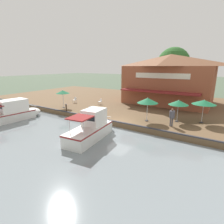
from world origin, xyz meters
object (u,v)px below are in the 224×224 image
cafe_chair_back_row_seat (90,109)px  mooring_post (66,108)px  patio_umbrella_mid_patio_right (204,102)px  tree_downstream_bank (176,74)px  waterfront_restaurant (170,79)px  cafe_chair_facing_river (100,101)px  motorboat_distant_upstream (11,113)px  patio_umbrella_back_row (63,92)px  patio_umbrella_far_corner (148,100)px  person_near_entrance (172,115)px  cafe_chair_beside_entrance (75,100)px  patio_umbrella_by_entrance (179,103)px  tree_behind_restaurant (172,65)px  motorboat_second_along (93,128)px

cafe_chair_back_row_seat → mooring_post: size_ratio=0.89×
patio_umbrella_mid_patio_right → tree_downstream_bank: 15.83m
waterfront_restaurant → cafe_chair_facing_river: (7.11, -8.01, -3.22)m
motorboat_distant_upstream → tree_downstream_bank: tree_downstream_bank is taller
patio_umbrella_back_row → tree_downstream_bank: (-17.21, 10.60, 2.00)m
patio_umbrella_far_corner → cafe_chair_back_row_seat: 7.16m
person_near_entrance → tree_downstream_bank: (-17.10, -4.02, 3.07)m
patio_umbrella_mid_patio_right → tree_downstream_bank: tree_downstream_bank is taller
cafe_chair_facing_river → cafe_chair_beside_entrance: size_ratio=1.00×
patio_umbrella_far_corner → waterfront_restaurant: bearing=-175.2°
motorboat_distant_upstream → patio_umbrella_far_corner: bearing=115.7°
patio_umbrella_by_entrance → person_near_entrance: 2.00m
cafe_chair_beside_entrance → tree_behind_restaurant: bearing=131.9°
patio_umbrella_by_entrance → patio_umbrella_back_row: bearing=-82.7°
cafe_chair_back_row_seat → tree_downstream_bank: (-17.65, 5.47, 3.68)m
patio_umbrella_back_row → mooring_post: size_ratio=2.54×
person_near_entrance → cafe_chair_facing_river: bearing=-110.1°
patio_umbrella_by_entrance → tree_behind_restaurant: 12.99m
mooring_post → cafe_chair_beside_entrance: bearing=-146.6°
cafe_chair_facing_river → patio_umbrella_back_row: bearing=-35.6°
waterfront_restaurant → patio_umbrella_far_corner: waterfront_restaurant is taller
waterfront_restaurant → patio_umbrella_back_row: bearing=-44.2°
patio_umbrella_mid_patio_right → cafe_chair_back_row_seat: (3.29, -11.78, -1.64)m
patio_umbrella_far_corner → cafe_chair_beside_entrance: (-2.78, -13.02, -1.69)m
patio_umbrella_far_corner → cafe_chair_beside_entrance: patio_umbrella_far_corner is taller
person_near_entrance → tree_downstream_bank: tree_downstream_bank is taller
person_near_entrance → tree_behind_restaurant: tree_behind_restaurant is taller
cafe_chair_back_row_seat → waterfront_restaurant: bearing=153.3°
tree_downstream_bank → patio_umbrella_mid_patio_right: bearing=23.7°
motorboat_second_along → cafe_chair_beside_entrance: bearing=-128.6°
motorboat_distant_upstream → cafe_chair_beside_entrance: bearing=175.1°
patio_umbrella_mid_patio_right → person_near_entrance: patio_umbrella_mid_patio_right is taller
waterfront_restaurant → patio_umbrella_mid_patio_right: bearing=34.0°
patio_umbrella_by_entrance → cafe_chair_beside_entrance: patio_umbrella_by_entrance is taller
mooring_post → motorboat_distant_upstream: bearing=-38.1°
waterfront_restaurant → motorboat_distant_upstream: waterfront_restaurant is taller
waterfront_restaurant → patio_umbrella_mid_patio_right: waterfront_restaurant is taller
cafe_chair_facing_river → person_near_entrance: person_near_entrance is taller
cafe_chair_back_row_seat → person_near_entrance: size_ratio=0.49×
cafe_chair_back_row_seat → motorboat_distant_upstream: motorboat_distant_upstream is taller
motorboat_second_along → mooring_post: (-3.59, -7.20, 0.15)m
waterfront_restaurant → motorboat_second_along: (16.41, -1.89, -3.36)m
motorboat_distant_upstream → tree_downstream_bank: (-23.45, 12.40, 3.84)m
cafe_chair_back_row_seat → tree_downstream_bank: bearing=162.8°
patio_umbrella_mid_patio_right → cafe_chair_beside_entrance: bearing=-91.1°
person_near_entrance → mooring_post: size_ratio=1.81×
patio_umbrella_by_entrance → cafe_chair_facing_river: (-2.45, -11.63, -1.53)m
mooring_post → person_near_entrance: bearing=96.7°
cafe_chair_back_row_seat → motorboat_distant_upstream: bearing=-50.1°
person_near_entrance → tree_downstream_bank: bearing=-166.8°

